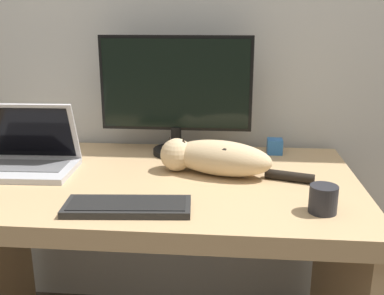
{
  "coord_description": "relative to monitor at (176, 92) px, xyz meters",
  "views": [
    {
      "loc": [
        0.26,
        -1.0,
        1.29
      ],
      "look_at": [
        0.14,
        0.36,
        0.89
      ],
      "focal_mm": 42.0,
      "sensor_mm": 36.0,
      "label": 1
    }
  ],
  "objects": [
    {
      "name": "wall_back",
      "position": [
        -0.05,
        0.18,
        0.28
      ],
      "size": [
        6.4,
        0.06,
        2.6
      ],
      "color": "silver",
      "rests_on": "ground_plane"
    },
    {
      "name": "desk",
      "position": [
        -0.05,
        -0.28,
        -0.41
      ],
      "size": [
        1.38,
        0.79,
        0.77
      ],
      "color": "tan",
      "rests_on": "ground_plane"
    },
    {
      "name": "laptop",
      "position": [
        -0.5,
        -0.25,
        -0.2
      ],
      "size": [
        0.35,
        0.24,
        0.24
      ],
      "rotation": [
        0.0,
        0.0,
        0.04
      ],
      "color": "#B7B7BC",
      "rests_on": "desk"
    },
    {
      "name": "external_keyboard",
      "position": [
        -0.07,
        -0.54,
        -0.23
      ],
      "size": [
        0.36,
        0.16,
        0.02
      ],
      "rotation": [
        0.0,
        0.0,
        0.08
      ],
      "color": "black",
      "rests_on": "desk"
    },
    {
      "name": "monitor",
      "position": [
        0.0,
        0.0,
        0.0
      ],
      "size": [
        0.58,
        0.18,
        0.45
      ],
      "color": "black",
      "rests_on": "desk"
    },
    {
      "name": "coffee_mug",
      "position": [
        0.47,
        -0.51,
        -0.2
      ],
      "size": [
        0.08,
        0.08,
        0.08
      ],
      "color": "#232328",
      "rests_on": "desk"
    },
    {
      "name": "small_toy",
      "position": [
        0.38,
        0.03,
        -0.21
      ],
      "size": [
        0.06,
        0.06,
        0.06
      ],
      "color": "#2D6BB7",
      "rests_on": "desk"
    },
    {
      "name": "cat",
      "position": [
        0.16,
        -0.22,
        -0.18
      ],
      "size": [
        0.52,
        0.24,
        0.12
      ],
      "rotation": [
        0.0,
        0.0,
        -0.29
      ],
      "color": "#D1B284",
      "rests_on": "desk"
    }
  ]
}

